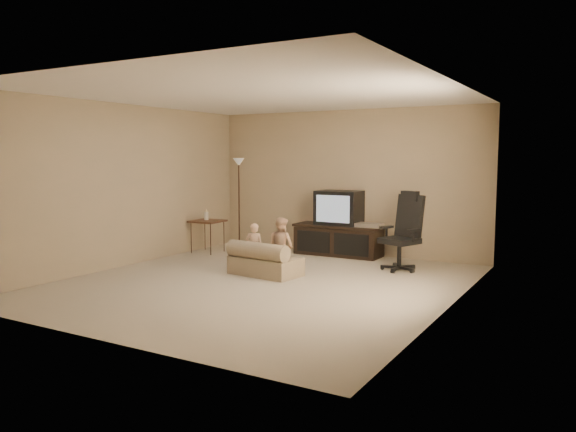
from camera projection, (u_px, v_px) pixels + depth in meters
name	position (u px, v px, depth m)	size (l,w,h in m)	color
floor	(262.00, 283.00, 7.55)	(5.50, 5.50, 0.00)	beige
room_shell	(261.00, 170.00, 7.39)	(5.50, 5.50, 5.50)	white
tv_stand	(339.00, 229.00, 9.66)	(1.56, 0.58, 1.11)	black
office_chair	(403.00, 242.00, 8.38)	(0.70, 0.72, 1.18)	black
side_table	(207.00, 221.00, 9.93)	(0.54, 0.54, 0.78)	brown
floor_lamp	(239.00, 182.00, 10.69)	(0.26, 0.26, 1.67)	#301F15
child_sofa	(263.00, 262.00, 8.02)	(1.07, 0.69, 0.49)	tan
toddler_left	(254.00, 248.00, 8.22)	(0.27, 0.19, 0.73)	#DAAB88
toddler_right	(281.00, 246.00, 8.08)	(0.40, 0.22, 0.83)	#DAAB88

